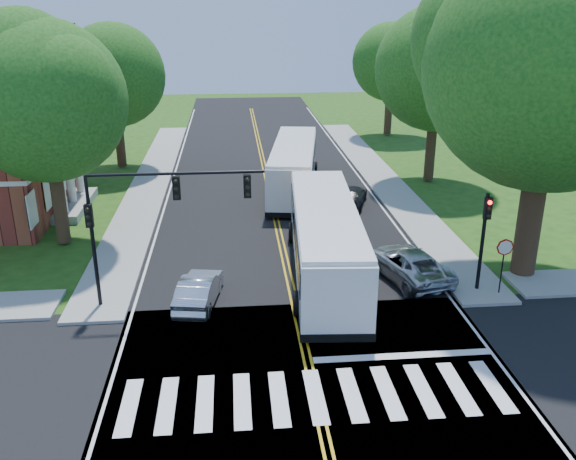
{
  "coord_description": "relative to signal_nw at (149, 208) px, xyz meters",
  "views": [
    {
      "loc": [
        -2.46,
        -17.08,
        12.11
      ],
      "look_at": [
        -0.05,
        8.65,
        2.4
      ],
      "focal_mm": 38.0,
      "sensor_mm": 36.0,
      "label": 1
    }
  ],
  "objects": [
    {
      "name": "road",
      "position": [
        5.86,
        11.57,
        -4.37
      ],
      "size": [
        14.0,
        96.0,
        0.01
      ],
      "primitive_type": "cube",
      "color": "black",
      "rests_on": "ground"
    },
    {
      "name": "cross_road",
      "position": [
        5.86,
        -6.43,
        -4.37
      ],
      "size": [
        60.0,
        12.0,
        0.01
      ],
      "primitive_type": "cube",
      "color": "black",
      "rests_on": "ground"
    },
    {
      "name": "ground",
      "position": [
        5.86,
        -6.43,
        -4.38
      ],
      "size": [
        140.0,
        140.0,
        0.0
      ],
      "primitive_type": "plane",
      "color": "#1F4812",
      "rests_on": "ground"
    },
    {
      "name": "edge_line_e",
      "position": [
        12.66,
        15.57,
        -4.36
      ],
      "size": [
        0.12,
        70.0,
        0.01
      ],
      "primitive_type": "cube",
      "color": "silver",
      "rests_on": "road"
    },
    {
      "name": "hatchback",
      "position": [
        1.8,
        -0.03,
        -3.7
      ],
      "size": [
        2.06,
        4.22,
        1.33
      ],
      "primitive_type": "imported",
      "rotation": [
        0.0,
        0.0,
        2.97
      ],
      "color": "silver",
      "rests_on": "road"
    },
    {
      "name": "sidewalk_ne",
      "position": [
        14.16,
        18.57,
        -4.3
      ],
      "size": [
        2.6,
        40.0,
        0.15
      ],
      "primitive_type": "cube",
      "color": "gray",
      "rests_on": "ground"
    },
    {
      "name": "bus_lead",
      "position": [
        7.56,
        2.47,
        -2.59
      ],
      "size": [
        3.84,
        13.18,
        3.37
      ],
      "rotation": [
        0.0,
        0.0,
        3.07
      ],
      "color": "silver",
      "rests_on": "road"
    },
    {
      "name": "center_line",
      "position": [
        5.86,
        15.57,
        -4.36
      ],
      "size": [
        0.36,
        70.0,
        0.01
      ],
      "primitive_type": "cube",
      "color": "gold",
      "rests_on": "road"
    },
    {
      "name": "crosswalk",
      "position": [
        5.86,
        -6.93,
        -4.36
      ],
      "size": [
        12.6,
        3.0,
        0.01
      ],
      "primitive_type": "cube",
      "color": "silver",
      "rests_on": "road"
    },
    {
      "name": "tree_west_far",
      "position": [
        -5.14,
        23.57,
        2.62
      ],
      "size": [
        7.6,
        7.6,
        10.67
      ],
      "color": "#332314",
      "rests_on": "ground"
    },
    {
      "name": "dark_sedan",
      "position": [
        10.77,
        12.73,
        -3.75
      ],
      "size": [
        3.01,
        4.62,
        1.24
      ],
      "primitive_type": "imported",
      "rotation": [
        0.0,
        0.0,
        2.82
      ],
      "color": "black",
      "rests_on": "road"
    },
    {
      "name": "stop_bar",
      "position": [
        9.36,
        -4.83,
        -4.36
      ],
      "size": [
        6.6,
        0.4,
        0.01
      ],
      "primitive_type": "cube",
      "color": "silver",
      "rests_on": "road"
    },
    {
      "name": "tree_west_near",
      "position": [
        -5.64,
        7.57,
        3.15
      ],
      "size": [
        8.0,
        8.0,
        11.4
      ],
      "color": "#332314",
      "rests_on": "ground"
    },
    {
      "name": "tree_east_mid",
      "position": [
        17.36,
        17.57,
        3.48
      ],
      "size": [
        8.4,
        8.4,
        11.93
      ],
      "color": "#332314",
      "rests_on": "ground"
    },
    {
      "name": "bus_follow",
      "position": [
        7.51,
        16.19,
        -2.66
      ],
      "size": [
        4.62,
        12.74,
        3.23
      ],
      "rotation": [
        0.0,
        0.0,
        2.98
      ],
      "color": "silver",
      "rests_on": "road"
    },
    {
      "name": "stop_sign",
      "position": [
        14.86,
        -0.45,
        -2.35
      ],
      "size": [
        0.76,
        0.08,
        2.53
      ],
      "color": "black",
      "rests_on": "ground"
    },
    {
      "name": "tree_east_far",
      "position": [
        18.36,
        33.57,
        2.48
      ],
      "size": [
        7.2,
        7.2,
        10.34
      ],
      "color": "#332314",
      "rests_on": "ground"
    },
    {
      "name": "signal_ne",
      "position": [
        14.06,
        0.01,
        -1.41
      ],
      "size": [
        0.3,
        0.46,
        4.4
      ],
      "color": "black",
      "rests_on": "ground"
    },
    {
      "name": "signal_nw",
      "position": [
        0.0,
        0.0,
        0.0
      ],
      "size": [
        7.15,
        0.46,
        5.66
      ],
      "color": "black",
      "rests_on": "ground"
    },
    {
      "name": "edge_line_w",
      "position": [
        -0.94,
        15.57,
        -4.36
      ],
      "size": [
        0.12,
        70.0,
        0.01
      ],
      "primitive_type": "cube",
      "color": "silver",
      "rests_on": "road"
    },
    {
      "name": "sidewalk_nw",
      "position": [
        -2.44,
        18.57,
        -4.3
      ],
      "size": [
        2.6,
        40.0,
        0.15
      ],
      "primitive_type": "cube",
      "color": "gray",
      "rests_on": "ground"
    },
    {
      "name": "tree_ne_big",
      "position": [
        16.86,
        1.57,
        5.24
      ],
      "size": [
        10.8,
        10.8,
        14.91
      ],
      "color": "#332314",
      "rests_on": "ground"
    },
    {
      "name": "suv",
      "position": [
        11.35,
        1.74,
        -3.65
      ],
      "size": [
        3.63,
        5.58,
        1.43
      ],
      "primitive_type": "imported",
      "rotation": [
        0.0,
        0.0,
        3.4
      ],
      "color": "silver",
      "rests_on": "road"
    }
  ]
}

